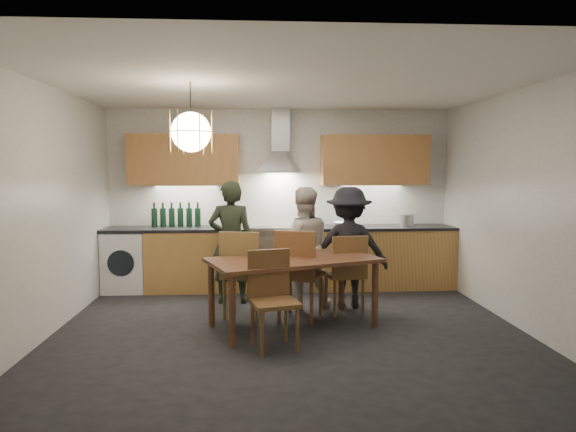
{
  "coord_description": "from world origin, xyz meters",
  "views": [
    {
      "loc": [
        -0.34,
        -5.36,
        1.73
      ],
      "look_at": [
        0.01,
        0.4,
        1.2
      ],
      "focal_mm": 32.0,
      "sensor_mm": 36.0,
      "label": 1
    }
  ],
  "objects": [
    {
      "name": "chair_back_right",
      "position": [
        0.72,
        0.58,
        0.55
      ],
      "size": [
        0.49,
        0.49,
        0.95
      ],
      "rotation": [
        0.0,
        0.0,
        3.3
      ],
      "color": "brown",
      "rests_on": "ground"
    },
    {
      "name": "wall_fixtures",
      "position": [
        0.0,
        2.07,
        1.87
      ],
      "size": [
        4.3,
        0.54,
        1.1
      ],
      "color": "tan",
      "rests_on": "ground"
    },
    {
      "name": "pendant_lamp",
      "position": [
        -1.0,
        -0.1,
        2.1
      ],
      "size": [
        0.43,
        0.43,
        0.7
      ],
      "color": "black",
      "rests_on": "ground"
    },
    {
      "name": "ground",
      "position": [
        0.0,
        0.0,
        0.0
      ],
      "size": [
        5.0,
        5.0,
        0.0
      ],
      "primitive_type": "plane",
      "color": "black",
      "rests_on": "ground"
    },
    {
      "name": "mixing_bowl",
      "position": [
        0.9,
        1.86,
        0.94
      ],
      "size": [
        0.31,
        0.31,
        0.08
      ],
      "primitive_type": "imported",
      "rotation": [
        0.0,
        0.0,
        -0.0
      ],
      "color": "silver",
      "rests_on": "counter_run"
    },
    {
      "name": "person_right",
      "position": [
        0.8,
        0.93,
        0.75
      ],
      "size": [
        1.05,
        0.7,
        1.51
      ],
      "primitive_type": "imported",
      "rotation": [
        0.0,
        0.0,
        2.99
      ],
      "color": "black",
      "rests_on": "ground"
    },
    {
      "name": "person_mid",
      "position": [
        0.23,
        0.98,
        0.75
      ],
      "size": [
        0.77,
        0.62,
        1.51
      ],
      "primitive_type": "imported",
      "rotation": [
        0.0,
        0.0,
        3.21
      ],
      "color": "beige",
      "rests_on": "ground"
    },
    {
      "name": "counter_run",
      "position": [
        0.02,
        1.95,
        0.45
      ],
      "size": [
        5.0,
        0.62,
        0.9
      ],
      "color": "tan",
      "rests_on": "ground"
    },
    {
      "name": "person_left",
      "position": [
        -0.68,
        1.21,
        0.79
      ],
      "size": [
        0.59,
        0.4,
        1.59
      ],
      "primitive_type": "imported",
      "rotation": [
        0.0,
        0.0,
        3.1
      ],
      "color": "black",
      "rests_on": "ground"
    },
    {
      "name": "dining_table",
      "position": [
        0.05,
        0.15,
        0.67
      ],
      "size": [
        2.0,
        1.48,
        0.76
      ],
      "rotation": [
        0.0,
        0.0,
        0.36
      ],
      "color": "brown",
      "rests_on": "ground"
    },
    {
      "name": "range_stove",
      "position": [
        0.0,
        1.94,
        0.44
      ],
      "size": [
        0.9,
        0.6,
        0.92
      ],
      "color": "silver",
      "rests_on": "ground"
    },
    {
      "name": "stock_pot",
      "position": [
        1.84,
        1.99,
        0.98
      ],
      "size": [
        0.23,
        0.23,
        0.15
      ],
      "primitive_type": "cylinder",
      "rotation": [
        0.0,
        0.0,
        0.05
      ],
      "color": "#B4B4B8",
      "rests_on": "counter_run"
    },
    {
      "name": "room_shell",
      "position": [
        0.0,
        0.0,
        1.71
      ],
      "size": [
        5.02,
        4.52,
        2.61
      ],
      "color": "white",
      "rests_on": "ground"
    },
    {
      "name": "wine_bottles",
      "position": [
        -1.5,
        2.03,
        1.07
      ],
      "size": [
        0.7,
        0.08,
        0.35
      ],
      "color": "black",
      "rests_on": "counter_run"
    },
    {
      "name": "chair_back_left",
      "position": [
        -0.52,
        0.47,
        0.59
      ],
      "size": [
        0.57,
        0.57,
        1.03
      ],
      "rotation": [
        0.0,
        0.0,
        2.89
      ],
      "color": "brown",
      "rests_on": "ground"
    },
    {
      "name": "chair_back_mid",
      "position": [
        0.12,
        0.35,
        0.6
      ],
      "size": [
        0.62,
        0.62,
        1.05
      ],
      "rotation": [
        0.0,
        0.0,
        2.75
      ],
      "color": "brown",
      "rests_on": "ground"
    },
    {
      "name": "chair_front",
      "position": [
        -0.2,
        -0.48,
        0.54
      ],
      "size": [
        0.52,
        0.52,
        0.94
      ],
      "rotation": [
        0.0,
        0.0,
        0.26
      ],
      "color": "brown",
      "rests_on": "ground"
    }
  ]
}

